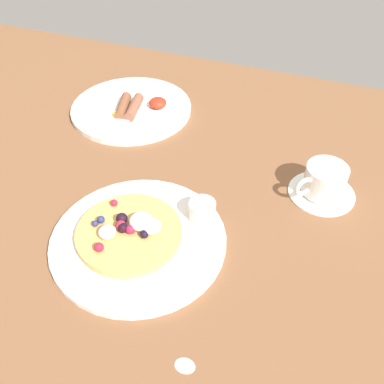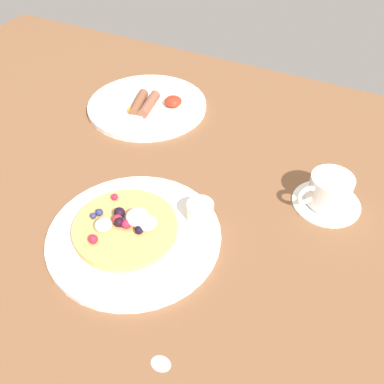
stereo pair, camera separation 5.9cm
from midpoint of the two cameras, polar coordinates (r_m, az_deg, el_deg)
The scene contains 8 objects.
ground_plane at distance 79.53cm, azimuth -5.93°, elevation -2.26°, with size 174.43×113.85×3.00cm, color brown.
pancake_plate at distance 72.11cm, azimuth -9.25°, elevation -6.48°, with size 29.03×29.03×1.04cm, color white.
pancake_with_berries at distance 71.66cm, azimuth -10.68°, elevation -5.26°, with size 17.43×17.43×3.73cm.
syrup_ramekin at distance 72.78cm, azimuth -0.95°, elevation -2.51°, with size 4.59×4.59×3.38cm.
breakfast_plate at distance 103.35cm, azimuth -9.69°, elevation 10.81°, with size 27.81×27.81×1.28cm, color white.
fried_breakfast at distance 100.55cm, azimuth -9.53°, elevation 10.94°, with size 12.04×12.29×2.44cm.
coffee_saucer at distance 82.28cm, azimuth 14.86°, elevation -0.13°, with size 12.23×12.23×0.66cm, color white.
coffee_cup at distance 80.09cm, azimuth 15.17°, elevation 1.52°, with size 8.57×9.03×5.58cm.
Camera 1 is at (24.82, -50.30, 54.69)cm, focal length 40.18 mm.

